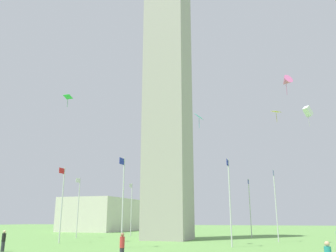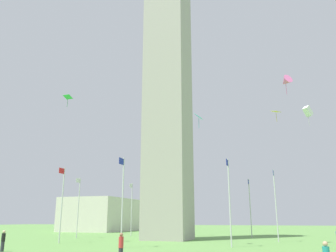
{
  "view_description": "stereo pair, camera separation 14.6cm",
  "coord_description": "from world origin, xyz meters",
  "px_view_note": "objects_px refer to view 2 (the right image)",
  "views": [
    {
      "loc": [
        45.55,
        15.27,
        2.59
      ],
      "look_at": [
        0.0,
        0.0,
        15.5
      ],
      "focal_mm": 37.33,
      "sensor_mm": 36.0,
      "label": 1
    },
    {
      "loc": [
        45.51,
        15.41,
        2.59
      ],
      "look_at": [
        0.0,
        0.0,
        15.5
      ],
      "focal_mm": 37.33,
      "sensor_mm": 36.0,
      "label": 2
    }
  ],
  "objects_px": {
    "flagpole_nw": "(62,201)",
    "person_red_shirt": "(121,247)",
    "obelisk_monument": "(168,57)",
    "distant_building": "(104,215)",
    "kite_yellow_diamond": "(276,112)",
    "flagpole_e": "(276,202)",
    "flagpole_ne": "(229,198)",
    "flagpole_sw": "(131,207)",
    "kite_cyan_diamond": "(199,117)",
    "flagpole_s": "(194,207)",
    "flagpole_w": "(78,205)",
    "flagpole_se": "(250,205)",
    "flagpole_n": "(122,197)",
    "kite_green_diamond": "(68,97)",
    "person_black_shirt": "(3,241)",
    "kite_white_box": "(308,111)",
    "kite_pink_delta": "(286,81)"
  },
  "relations": [
    {
      "from": "flagpole_nw",
      "to": "person_red_shirt",
      "type": "height_order",
      "value": "flagpole_nw"
    },
    {
      "from": "obelisk_monument",
      "to": "flagpole_nw",
      "type": "distance_m",
      "value": 25.73
    },
    {
      "from": "flagpole_nw",
      "to": "distant_building",
      "type": "distance_m",
      "value": 43.3
    },
    {
      "from": "kite_yellow_diamond",
      "to": "flagpole_e",
      "type": "bearing_deg",
      "value": -166.91
    },
    {
      "from": "flagpole_ne",
      "to": "flagpole_e",
      "type": "bearing_deg",
      "value": 157.5
    },
    {
      "from": "flagpole_sw",
      "to": "kite_cyan_diamond",
      "type": "xyz_separation_m",
      "value": [
        19.12,
        16.59,
        8.83
      ]
    },
    {
      "from": "flagpole_s",
      "to": "kite_cyan_diamond",
      "type": "relative_size",
      "value": 5.38
    },
    {
      "from": "flagpole_ne",
      "to": "flagpole_s",
      "type": "relative_size",
      "value": 1.0
    },
    {
      "from": "person_red_shirt",
      "to": "obelisk_monument",
      "type": "bearing_deg",
      "value": -9.64
    },
    {
      "from": "flagpole_w",
      "to": "distant_building",
      "type": "relative_size",
      "value": 0.44
    },
    {
      "from": "flagpole_se",
      "to": "distant_building",
      "type": "xyz_separation_m",
      "value": [
        -20.38,
        -36.12,
        -1.03
      ]
    },
    {
      "from": "flagpole_n",
      "to": "kite_yellow_diamond",
      "type": "height_order",
      "value": "kite_yellow_diamond"
    },
    {
      "from": "flagpole_ne",
      "to": "distant_building",
      "type": "xyz_separation_m",
      "value": [
        -40.04,
        -36.12,
        -1.03
      ]
    },
    {
      "from": "flagpole_n",
      "to": "kite_cyan_diamond",
      "type": "xyz_separation_m",
      "value": [
        -4.61,
        6.76,
        8.83
      ]
    },
    {
      "from": "obelisk_monument",
      "to": "kite_yellow_diamond",
      "type": "xyz_separation_m",
      "value": [
        4.26,
        14.88,
        -11.51
      ]
    },
    {
      "from": "flagpole_e",
      "to": "kite_green_diamond",
      "type": "bearing_deg",
      "value": -64.77
    },
    {
      "from": "flagpole_sw",
      "to": "flagpole_nw",
      "type": "height_order",
      "value": "same"
    },
    {
      "from": "flagpole_w",
      "to": "kite_green_diamond",
      "type": "xyz_separation_m",
      "value": [
        10.95,
        4.58,
        12.45
      ]
    },
    {
      "from": "flagpole_ne",
      "to": "person_black_shirt",
      "type": "bearing_deg",
      "value": -58.23
    },
    {
      "from": "obelisk_monument",
      "to": "flagpole_w",
      "type": "height_order",
      "value": "obelisk_monument"
    },
    {
      "from": "kite_yellow_diamond",
      "to": "flagpole_sw",
      "type": "bearing_deg",
      "value": -119.6
    },
    {
      "from": "flagpole_e",
      "to": "flagpole_se",
      "type": "xyz_separation_m",
      "value": [
        -9.83,
        -4.07,
        0.0
      ]
    },
    {
      "from": "flagpole_e",
      "to": "distant_building",
      "type": "xyz_separation_m",
      "value": [
        -30.21,
        -40.19,
        -1.03
      ]
    },
    {
      "from": "flagpole_e",
      "to": "kite_cyan_diamond",
      "type": "distance_m",
      "value": 14.68
    },
    {
      "from": "flagpole_ne",
      "to": "flagpole_e",
      "type": "distance_m",
      "value": 10.64
    },
    {
      "from": "kite_white_box",
      "to": "kite_pink_delta",
      "type": "bearing_deg",
      "value": -17.26
    },
    {
      "from": "obelisk_monument",
      "to": "flagpole_nw",
      "type": "xyz_separation_m",
      "value": [
        9.89,
        -9.83,
        -21.62
      ]
    },
    {
      "from": "flagpole_w",
      "to": "person_red_shirt",
      "type": "bearing_deg",
      "value": 38.32
    },
    {
      "from": "flagpole_e",
      "to": "flagpole_s",
      "type": "distance_m",
      "value": 19.66
    },
    {
      "from": "flagpole_s",
      "to": "kite_green_diamond",
      "type": "height_order",
      "value": "kite_green_diamond"
    },
    {
      "from": "flagpole_ne",
      "to": "kite_white_box",
      "type": "height_order",
      "value": "kite_white_box"
    },
    {
      "from": "flagpole_s",
      "to": "kite_yellow_diamond",
      "type": "xyz_separation_m",
      "value": [
        18.11,
        14.88,
        10.12
      ]
    },
    {
      "from": "obelisk_monument",
      "to": "kite_pink_delta",
      "type": "distance_m",
      "value": 21.25
    },
    {
      "from": "flagpole_n",
      "to": "kite_yellow_diamond",
      "type": "relative_size",
      "value": 6.14
    },
    {
      "from": "flagpole_ne",
      "to": "flagpole_sw",
      "type": "xyz_separation_m",
      "value": [
        -19.66,
        -19.66,
        0.0
      ]
    },
    {
      "from": "person_black_shirt",
      "to": "kite_cyan_diamond",
      "type": "distance_m",
      "value": 22.33
    },
    {
      "from": "person_red_shirt",
      "to": "kite_yellow_diamond",
      "type": "distance_m",
      "value": 25.95
    },
    {
      "from": "flagpole_se",
      "to": "flagpole_sw",
      "type": "distance_m",
      "value": 19.66
    },
    {
      "from": "flagpole_se",
      "to": "obelisk_monument",
      "type": "bearing_deg",
      "value": -45.16
    },
    {
      "from": "flagpole_n",
      "to": "flagpole_se",
      "type": "xyz_separation_m",
      "value": [
        -23.73,
        9.83,
        0.0
      ]
    },
    {
      "from": "flagpole_e",
      "to": "distant_building",
      "type": "bearing_deg",
      "value": -126.93
    },
    {
      "from": "flagpole_se",
      "to": "kite_pink_delta",
      "type": "bearing_deg",
      "value": 18.03
    },
    {
      "from": "flagpole_ne",
      "to": "flagpole_w",
      "type": "xyz_separation_m",
      "value": [
        -9.83,
        -23.73,
        0.0
      ]
    },
    {
      "from": "flagpole_se",
      "to": "kite_white_box",
      "type": "distance_m",
      "value": 18.02
    },
    {
      "from": "obelisk_monument",
      "to": "kite_green_diamond",
      "type": "relative_size",
      "value": 36.44
    },
    {
      "from": "obelisk_monument",
      "to": "flagpole_n",
      "type": "bearing_deg",
      "value": 0.0
    },
    {
      "from": "flagpole_n",
      "to": "kite_cyan_diamond",
      "type": "relative_size",
      "value": 5.38
    },
    {
      "from": "flagpole_e",
      "to": "kite_yellow_diamond",
      "type": "distance_m",
      "value": 11.0
    },
    {
      "from": "flagpole_s",
      "to": "kite_cyan_diamond",
      "type": "bearing_deg",
      "value": 16.24
    },
    {
      "from": "person_black_shirt",
      "to": "person_red_shirt",
      "type": "height_order",
      "value": "person_red_shirt"
    }
  ]
}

